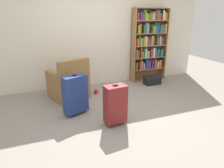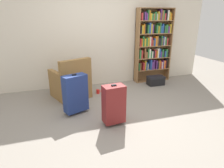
% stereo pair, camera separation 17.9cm
% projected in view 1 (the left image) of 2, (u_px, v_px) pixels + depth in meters
% --- Properties ---
extents(ground_plane, '(10.42, 10.42, 0.00)m').
position_uv_depth(ground_plane, '(125.00, 115.00, 3.61)').
color(ground_plane, gray).
extents(back_wall, '(5.95, 0.10, 2.60)m').
position_uv_depth(back_wall, '(95.00, 34.00, 4.88)').
color(back_wall, beige).
rests_on(back_wall, ground).
extents(bookshelf, '(0.98, 0.25, 1.93)m').
position_uv_depth(bookshelf, '(149.00, 43.00, 5.28)').
color(bookshelf, olive).
rests_on(bookshelf, ground).
extents(armchair, '(0.91, 0.91, 0.90)m').
position_uv_depth(armchair, '(69.00, 84.00, 4.29)').
color(armchair, olive).
rests_on(armchair, ground).
extents(mug, '(0.12, 0.08, 0.10)m').
position_uv_depth(mug, '(96.00, 92.00, 4.60)').
color(mug, red).
rests_on(mug, ground).
extents(storage_box, '(0.44, 0.25, 0.24)m').
position_uv_depth(storage_box, '(152.00, 80.00, 5.22)').
color(storage_box, black).
rests_on(storage_box, ground).
extents(suitcase_navy_blue, '(0.48, 0.35, 0.76)m').
position_uv_depth(suitcase_navy_blue, '(75.00, 94.00, 3.55)').
color(suitcase_navy_blue, navy).
rests_on(suitcase_navy_blue, ground).
extents(suitcase_dark_red, '(0.37, 0.26, 0.71)m').
position_uv_depth(suitcase_dark_red, '(115.00, 104.00, 3.22)').
color(suitcase_dark_red, maroon).
rests_on(suitcase_dark_red, ground).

